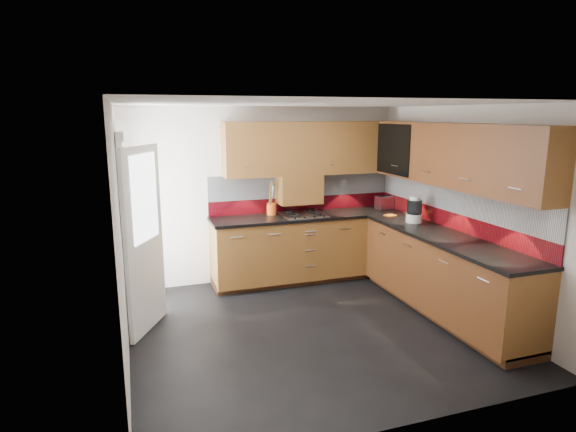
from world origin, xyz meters
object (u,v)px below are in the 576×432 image
object	(u,v)px
food_processor	(414,211)
gas_hob	(303,214)
utensil_pot	(271,207)
toaster	(385,202)

from	to	relation	value
food_processor	gas_hob	bearing A→B (deg)	144.24
utensil_pot	food_processor	xyz separation A→B (m)	(1.59, -1.04, 0.05)
gas_hob	utensil_pot	bearing A→B (deg)	155.21
toaster	food_processor	distance (m)	0.94
food_processor	utensil_pot	bearing A→B (deg)	146.78
gas_hob	utensil_pot	size ratio (longest dim) A/B	1.28
gas_hob	utensil_pot	xyz separation A→B (m)	(-0.40, 0.19, 0.09)
utensil_pot	food_processor	size ratio (longest dim) A/B	1.38
utensil_pot	toaster	distance (m)	1.70
utensil_pot	food_processor	distance (m)	1.90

